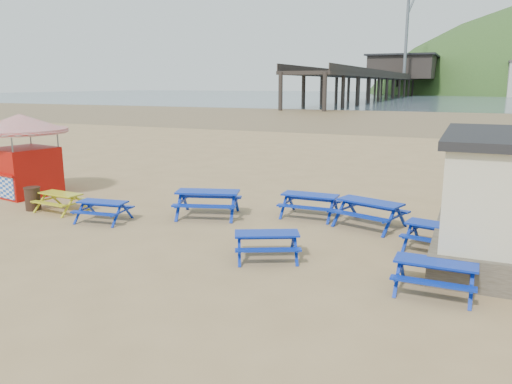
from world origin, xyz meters
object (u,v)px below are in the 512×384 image
at_px(picnic_table_blue_b, 370,214).
at_px(ice_cream_kiosk, 22,144).
at_px(picnic_table_blue_a, 208,204).
at_px(litter_bin, 33,198).
at_px(picnic_table_yellow, 61,202).

xyz_separation_m(picnic_table_blue_b, ice_cream_kiosk, (-13.33, -0.82, 1.59)).
distance_m(picnic_table_blue_a, litter_bin, 6.22).
bearing_deg(litter_bin, picnic_table_yellow, 11.91).
bearing_deg(picnic_table_blue_a, picnic_table_blue_b, -7.81).
xyz_separation_m(picnic_table_blue_a, picnic_table_yellow, (-4.93, -1.45, -0.10)).
distance_m(picnic_table_blue_a, ice_cream_kiosk, 8.34).
bearing_deg(picnic_table_blue_a, picnic_table_yellow, 179.01).
distance_m(picnic_table_blue_b, picnic_table_yellow, 10.34).
height_order(picnic_table_blue_b, picnic_table_yellow, picnic_table_blue_b).
xyz_separation_m(picnic_table_blue_b, litter_bin, (-11.14, -2.54, 0.00)).
xyz_separation_m(picnic_table_blue_a, ice_cream_kiosk, (-8.19, 0.04, 1.57)).
bearing_deg(picnic_table_blue_a, litter_bin, 178.23).
height_order(picnic_table_blue_a, picnic_table_blue_b, picnic_table_blue_a).
bearing_deg(picnic_table_blue_b, litter_bin, -149.29).
relative_size(picnic_table_blue_b, picnic_table_yellow, 1.41).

